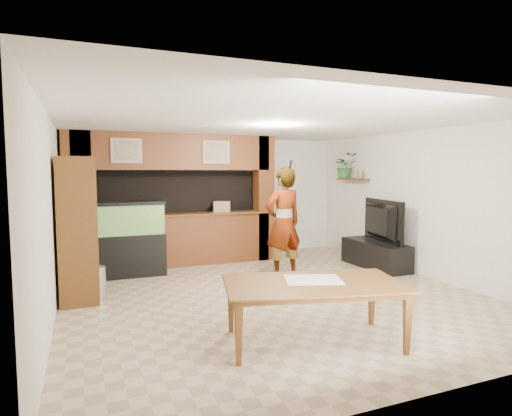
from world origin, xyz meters
name	(u,v)px	position (x,y,z in m)	size (l,w,h in m)	color
floor	(269,293)	(0.00, 0.00, 0.00)	(6.50, 6.50, 0.00)	tan
ceiling	(270,123)	(0.00, 0.00, 2.60)	(6.50, 6.50, 0.00)	white
wall_back	(210,197)	(0.00, 3.25, 1.30)	(6.00, 6.00, 0.00)	silver
wall_left	(51,218)	(-3.00, 0.00, 1.30)	(6.50, 6.50, 0.00)	silver
wall_right	(424,204)	(3.00, 0.00, 1.30)	(6.50, 6.50, 0.00)	silver
partition	(173,199)	(-0.95, 2.64, 1.31)	(4.20, 0.99, 2.60)	brown
wall_clock	(56,170)	(-2.97, 1.00, 1.90)	(0.05, 0.25, 0.25)	black
wall_shelf	(353,179)	(2.85, 1.95, 1.70)	(0.25, 0.90, 0.04)	brown
pantry_cabinet	(78,229)	(-2.70, 0.75, 1.04)	(0.52, 0.85, 2.08)	brown
trash_can	(97,284)	(-2.47, 0.65, 0.25)	(0.27, 0.27, 0.49)	#B2B2B7
aquarium	(130,240)	(-1.85, 1.95, 0.66)	(1.21, 0.45, 1.34)	black
tv_stand	(375,254)	(2.65, 0.86, 0.25)	(0.56, 1.52, 0.51)	black
television	(376,221)	(2.65, 0.86, 0.92)	(1.43, 0.19, 0.82)	black
photo_frame	(359,174)	(2.85, 1.71, 1.81)	(0.03, 0.14, 0.19)	tan
potted_plant	(345,166)	(2.82, 2.21, 2.00)	(0.50, 0.43, 0.56)	#245B2A
person	(283,223)	(0.62, 0.80, 0.97)	(0.71, 0.46, 1.94)	olive
microphone	(291,165)	(0.67, 0.64, 1.99)	(0.04, 0.04, 0.17)	black
dining_table	(314,314)	(-0.34, -1.94, 0.34)	(1.92, 1.07, 0.68)	brown
newspaper_a	(313,280)	(-0.28, -1.82, 0.68)	(0.61, 0.45, 0.01)	silver
counter_box	(222,207)	(0.02, 2.45, 1.15)	(0.33, 0.22, 0.22)	#9E7A56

